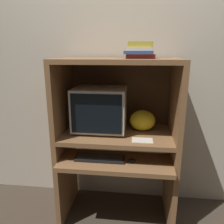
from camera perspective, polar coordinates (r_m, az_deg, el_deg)
The scene contains 10 objects.
wall_back at distance 2.07m, azimuth 2.35°, elevation 10.83°, with size 6.00×0.06×2.60m.
desk_base at distance 2.00m, azimuth 1.19°, elevation -16.73°, with size 0.98×0.61×0.63m.
desk_monitor_shelf at distance 1.87m, azimuth 1.40°, elevation -6.43°, with size 0.98×0.54×0.17m.
hutch_upper at distance 1.79m, azimuth 1.59°, elevation 7.26°, with size 0.98×0.54×0.61m.
crt_monitor at distance 1.86m, azimuth -3.13°, elevation 0.90°, with size 0.43×0.37×0.37m.
keyboard at distance 1.79m, azimuth -3.16°, elevation -11.85°, with size 0.40×0.14×0.03m.
mouse at distance 1.75m, azimuth 5.26°, elevation -12.50°, with size 0.06×0.04×0.03m.
snack_bag at distance 1.90m, azimuth 7.97°, elevation -2.22°, with size 0.22×0.16×0.18m.
book_stack at distance 1.67m, azimuth 7.23°, elevation 15.65°, with size 0.23×0.16×0.12m.
paper_card at distance 1.71m, azimuth 7.94°, elevation -7.33°, with size 0.16×0.10×0.00m.
Camera 1 is at (0.16, -1.46, 1.47)m, focal length 35.00 mm.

